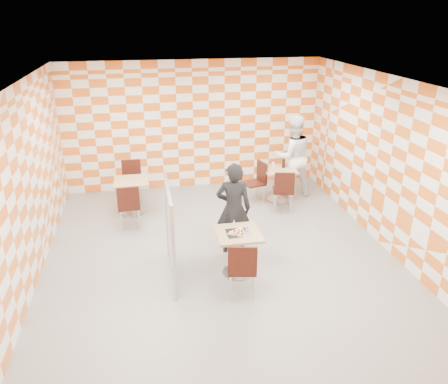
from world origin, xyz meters
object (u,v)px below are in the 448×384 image
at_px(sport_bottle, 273,165).
at_px(soda_bottle, 284,163).
at_px(chair_main_front, 242,266).
at_px(second_table, 279,179).
at_px(chair_empty_far, 132,177).
at_px(main_table, 238,246).
at_px(man_white, 292,156).
at_px(chair_second_side, 258,179).
at_px(partition, 170,233).
at_px(empty_table, 132,191).
at_px(chair_empty_near, 129,204).
at_px(man_dark, 234,209).
at_px(chair_second_front, 284,188).

bearing_deg(sport_bottle, soda_bottle, 3.78).
height_order(chair_main_front, sport_bottle, sport_bottle).
relative_size(second_table, chair_empty_far, 0.81).
height_order(main_table, man_white, man_white).
bearing_deg(chair_main_front, chair_second_side, 71.49).
xyz_separation_m(chair_second_side, soda_bottle, (0.60, 0.04, 0.31)).
bearing_deg(soda_bottle, sport_bottle, -176.22).
xyz_separation_m(chair_empty_far, man_white, (3.60, -0.40, 0.40)).
distance_m(chair_empty_far, sport_bottle, 3.17).
xyz_separation_m(chair_main_front, partition, (-0.98, 0.78, 0.25)).
bearing_deg(chair_second_side, empty_table, -177.58).
xyz_separation_m(second_table, sport_bottle, (-0.14, 0.05, 0.33)).
distance_m(chair_empty_near, man_dark, 2.20).
height_order(chair_second_side, sport_bottle, sport_bottle).
bearing_deg(man_white, second_table, 29.68).
height_order(second_table, soda_bottle, soda_bottle).
distance_m(second_table, chair_main_front, 3.79).
bearing_deg(chair_empty_far, second_table, -11.10).
distance_m(empty_table, man_white, 3.64).
height_order(partition, soda_bottle, partition).
xyz_separation_m(chair_empty_far, soda_bottle, (3.34, -0.57, 0.31)).
distance_m(main_table, soda_bottle, 3.30).
height_order(second_table, chair_second_front, chair_second_front).
relative_size(main_table, second_table, 1.00).
distance_m(chair_main_front, soda_bottle, 3.91).
relative_size(chair_main_front, chair_empty_near, 1.00).
xyz_separation_m(chair_empty_near, partition, (0.67, -1.82, 0.25)).
xyz_separation_m(second_table, chair_second_front, (-0.09, -0.61, 0.04)).
bearing_deg(second_table, sport_bottle, 161.01).
relative_size(chair_main_front, man_white, 0.49).
distance_m(main_table, chair_empty_far, 3.79).
height_order(man_dark, sport_bottle, man_dark).
xyz_separation_m(empty_table, chair_second_side, (2.74, 0.12, 0.04)).
relative_size(main_table, chair_main_front, 0.81).
xyz_separation_m(partition, sport_bottle, (2.48, 2.68, 0.05)).
height_order(main_table, soda_bottle, soda_bottle).
distance_m(chair_second_side, soda_bottle, 0.68).
bearing_deg(soda_bottle, chair_empty_far, 170.30).
bearing_deg(chair_empty_near, sport_bottle, 15.35).
bearing_deg(sport_bottle, partition, -132.77).
bearing_deg(main_table, second_table, 60.58).
bearing_deg(partition, chair_second_side, 51.34).
relative_size(empty_table, partition, 0.48).
bearing_deg(partition, chair_empty_far, 100.65).
height_order(man_white, sport_bottle, man_white).
xyz_separation_m(main_table, empty_table, (-1.67, 2.67, 0.00)).
xyz_separation_m(main_table, man_dark, (0.08, 0.73, 0.32)).
xyz_separation_m(second_table, chair_second_side, (-0.49, 0.02, 0.04)).
distance_m(sport_bottle, soda_bottle, 0.25).
distance_m(chair_main_front, man_white, 4.18).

